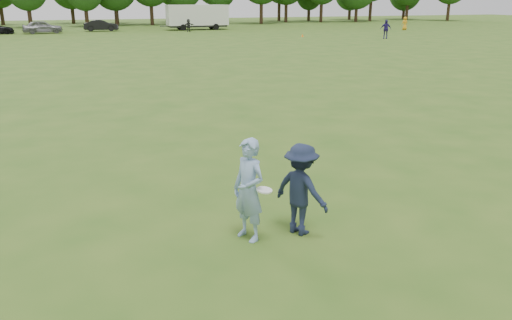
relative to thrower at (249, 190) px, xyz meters
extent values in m
plane|color=#2F5317|center=(0.95, 0.03, -0.90)|extent=(200.00, 200.00, 0.00)
imported|color=#81A1C8|center=(0.00, 0.00, 0.00)|extent=(0.67, 0.78, 1.81)
imported|color=#1A2239|center=(0.94, -0.09, -0.08)|extent=(1.06, 1.23, 1.65)
imported|color=navy|center=(28.02, 38.44, 0.05)|extent=(1.18, 1.03, 1.90)
imported|color=orange|center=(38.81, 50.35, -0.05)|extent=(0.89, 0.64, 1.70)
imported|color=#282828|center=(11.05, 56.42, -0.13)|extent=(1.49, 1.10, 1.56)
imported|color=gray|center=(-6.12, 58.87, -0.14)|extent=(4.69, 2.36, 1.53)
imported|color=black|center=(0.74, 61.08, -0.20)|extent=(4.40, 1.97, 1.40)
cone|color=orange|center=(20.90, 43.58, -0.75)|extent=(0.28, 0.28, 0.30)
cylinder|color=white|center=(0.19, -0.24, 0.06)|extent=(0.31, 0.31, 0.07)
cube|color=white|center=(13.03, 60.00, 1.00)|extent=(8.00, 2.50, 2.60)
cube|color=black|center=(13.03, 60.00, -0.40)|extent=(7.60, 2.30, 0.25)
cylinder|color=black|center=(10.83, 58.75, -0.50)|extent=(0.80, 0.25, 0.80)
cylinder|color=black|center=(10.83, 61.25, -0.50)|extent=(0.80, 0.25, 0.80)
cylinder|color=black|center=(15.23, 58.75, -0.50)|extent=(0.80, 0.25, 0.80)
cylinder|color=black|center=(15.23, 61.25, -0.50)|extent=(0.80, 0.25, 0.80)
cube|color=#333333|center=(8.63, 60.00, -0.35)|extent=(1.20, 0.15, 0.12)
cylinder|color=#332114|center=(-8.37, 72.98, 0.67)|extent=(0.56, 0.56, 3.14)
cylinder|color=#332114|center=(-0.66, 72.72, 0.60)|extent=(0.56, 0.56, 3.01)
cylinder|color=#332114|center=(3.77, 75.10, 0.71)|extent=(0.56, 0.56, 3.23)
cylinder|color=#332114|center=(9.19, 75.01, 0.98)|extent=(0.56, 0.56, 3.77)
cylinder|color=#332114|center=(14.32, 75.59, 0.76)|extent=(0.56, 0.56, 3.33)
cylinder|color=#332114|center=(20.53, 75.84, 0.70)|extent=(0.56, 0.56, 3.22)
cylinder|color=#332114|center=(26.78, 72.90, 1.17)|extent=(0.56, 0.56, 4.15)
cylinder|color=#332114|center=(32.67, 76.42, 1.07)|extent=(0.56, 0.56, 3.95)
cylinder|color=#332114|center=(38.80, 75.04, 1.04)|extent=(0.56, 0.56, 3.90)
cylinder|color=#332114|center=(45.11, 73.81, 0.67)|extent=(0.56, 0.56, 3.16)
cylinder|color=#332114|center=(49.51, 76.23, 1.24)|extent=(0.56, 0.56, 4.29)
cylinder|color=#332114|center=(58.64, 77.79, 0.93)|extent=(0.56, 0.56, 3.68)
cylinder|color=#332114|center=(63.72, 72.13, 1.08)|extent=(0.56, 0.56, 3.96)
cylinder|color=#332114|center=(-12.99, 81.96, 0.74)|extent=(0.56, 0.56, 3.29)
cylinder|color=#332114|center=(-2.55, 83.42, 0.74)|extent=(0.56, 0.56, 3.28)
cylinder|color=#332114|center=(4.40, 81.88, 0.65)|extent=(0.56, 0.56, 3.11)
cylinder|color=#332114|center=(13.83, 83.29, 0.84)|extent=(0.56, 0.56, 3.50)
cylinder|color=#332114|center=(21.60, 83.89, 0.99)|extent=(0.56, 0.56, 3.80)
cylinder|color=#332114|center=(33.67, 82.14, 1.02)|extent=(0.56, 0.56, 3.84)
cylinder|color=#332114|center=(39.20, 80.98, 0.38)|extent=(0.56, 0.56, 2.58)
cylinder|color=#332114|center=(48.67, 82.41, 0.41)|extent=(0.56, 0.56, 2.62)
cylinder|color=#332114|center=(60.24, 81.08, 0.37)|extent=(0.56, 0.56, 2.54)
camera|label=1|loc=(-2.52, -7.50, 3.11)|focal=35.00mm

